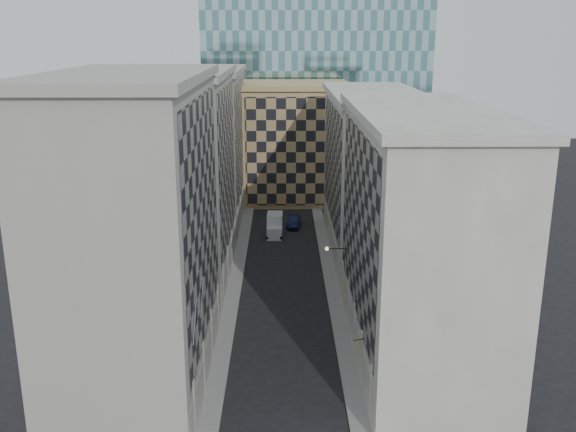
{
  "coord_description": "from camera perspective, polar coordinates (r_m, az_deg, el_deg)",
  "views": [
    {
      "loc": [
        -0.13,
        -34.68,
        26.27
      ],
      "look_at": [
        0.34,
        13.34,
        12.55
      ],
      "focal_mm": 40.0,
      "sensor_mm": 36.0,
      "label": 1
    }
  ],
  "objects": [
    {
      "name": "sidewalk_west",
      "position": [
        69.97,
        -4.74,
        -6.09
      ],
      "size": [
        1.5,
        100.0,
        0.15
      ],
      "primitive_type": "cube",
      "color": "gray",
      "rests_on": "ground"
    },
    {
      "name": "box_truck",
      "position": [
        86.45,
        -1.19,
        -0.9
      ],
      "size": [
        2.18,
        5.12,
        2.78
      ],
      "rotation": [
        0.0,
        0.0,
        -0.02
      ],
      "color": "silver",
      "rests_on": "ground"
    },
    {
      "name": "bldg_left_b",
      "position": [
        70.14,
        -9.38,
        3.43
      ],
      "size": [
        10.8,
        22.8,
        22.7
      ],
      "color": "#98958D",
      "rests_on": "ground"
    },
    {
      "name": "shop_sign",
      "position": [
        49.2,
        6.1,
        -11.28
      ],
      "size": [
        0.81,
        0.72,
        0.82
      ],
      "rotation": [
        0.0,
        0.0,
        0.35
      ],
      "color": "black",
      "rests_on": "ground"
    },
    {
      "name": "bldg_right_a",
      "position": [
        53.32,
        11.39,
        -1.78
      ],
      "size": [
        10.8,
        26.8,
        20.7
      ],
      "color": "#ACA99E",
      "rests_on": "ground"
    },
    {
      "name": "sidewalk_east",
      "position": [
        69.99,
        3.91,
        -6.07
      ],
      "size": [
        1.5,
        100.0,
        0.15
      ],
      "primitive_type": "cube",
      "color": "gray",
      "rests_on": "ground"
    },
    {
      "name": "tan_block",
      "position": [
        103.97,
        0.63,
        6.63
      ],
      "size": [
        16.8,
        14.8,
        18.8
      ],
      "color": "tan",
      "rests_on": "ground"
    },
    {
      "name": "flagpoles_left",
      "position": [
        44.96,
        -7.96,
        -8.19
      ],
      "size": [
        0.1,
        6.33,
        2.33
      ],
      "color": "gray",
      "rests_on": "ground"
    },
    {
      "name": "bracket_lamp",
      "position": [
        62.18,
        3.64,
        -2.91
      ],
      "size": [
        1.98,
        0.36,
        0.36
      ],
      "color": "black",
      "rests_on": "ground"
    },
    {
      "name": "bldg_left_c",
      "position": [
        91.63,
        -7.33,
        6.12
      ],
      "size": [
        10.8,
        22.8,
        21.7
      ],
      "color": "#9E998E",
      "rests_on": "ground"
    },
    {
      "name": "bldg_right_b",
      "position": [
        79.19,
        7.47,
        3.84
      ],
      "size": [
        10.8,
        28.8,
        19.7
      ],
      "color": "#ACA99E",
      "rests_on": "ground"
    },
    {
      "name": "church_tower",
      "position": [
        116.68,
        -0.51,
        16.28
      ],
      "size": [
        7.2,
        7.2,
        51.5
      ],
      "color": "#2D2823",
      "rests_on": "ground"
    },
    {
      "name": "dark_car",
      "position": [
        90.19,
        0.52,
        -0.47
      ],
      "size": [
        2.09,
        4.9,
        1.57
      ],
      "primitive_type": "imported",
      "rotation": [
        0.0,
        0.0,
        -0.09
      ],
      "color": "#0F1437",
      "rests_on": "ground"
    },
    {
      "name": "bldg_left_a",
      "position": [
        49.1,
        -13.19,
        -1.59
      ],
      "size": [
        10.8,
        22.8,
        23.7
      ],
      "color": "#9E998E",
      "rests_on": "ground"
    }
  ]
}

